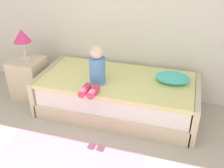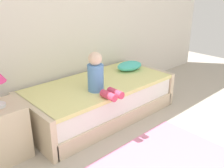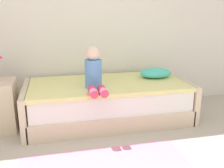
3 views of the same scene
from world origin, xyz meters
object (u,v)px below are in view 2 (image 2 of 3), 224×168
Objects in this scene: bed at (100,99)px; pillow at (129,66)px; nightstand at (3,132)px; child_figure at (98,76)px.

pillow reaches higher than bed.
pillow is (0.70, 0.10, 0.32)m from bed.
child_figure is at bearing -10.61° from nightstand.
pillow is (2.05, 0.12, 0.26)m from nightstand.
pillow is at bearing 8.18° from bed.
child_figure is 1.16× the size of pillow.
bed is at bearing 47.15° from child_figure.
bed is at bearing 0.65° from nightstand.
child_figure is 0.97m from pillow.
bed is 0.77m from pillow.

